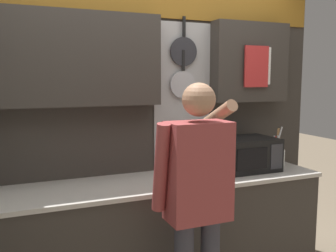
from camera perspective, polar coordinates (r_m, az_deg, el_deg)
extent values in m
cube|color=#38332D|center=(2.98, 0.12, -16.79)|extent=(2.36, 0.57, 0.87)
cube|color=beige|center=(2.82, 0.12, -8.38)|extent=(2.39, 0.60, 0.03)
cube|color=#38332D|center=(3.03, -2.12, -0.07)|extent=(2.96, 0.04, 2.53)
cube|color=#38332D|center=(2.75, -13.30, 9.89)|extent=(1.17, 0.16, 0.67)
cube|color=#38332D|center=(3.31, 12.32, 9.44)|extent=(0.70, 0.16, 0.67)
cube|color=#B2B2B2|center=(3.07, 2.21, 4.85)|extent=(0.50, 0.01, 1.15)
cylinder|color=#2D2D33|center=(3.05, 2.39, 11.26)|extent=(0.23, 0.02, 0.23)
cube|color=black|center=(3.07, 2.46, 14.89)|extent=(0.02, 0.02, 0.16)
cylinder|color=#B7B7BC|center=(3.04, 2.26, 6.33)|extent=(0.22, 0.02, 0.22)
cube|color=black|center=(3.04, 2.33, 9.95)|extent=(0.02, 0.02, 0.16)
cylinder|color=black|center=(3.00, -1.09, -1.30)|extent=(0.01, 0.01, 0.18)
ellipsoid|color=black|center=(3.02, -1.08, -3.24)|extent=(0.04, 0.01, 0.04)
cylinder|color=silver|center=(3.03, 0.32, -1.14)|extent=(0.01, 0.01, 0.17)
ellipsoid|color=silver|center=(3.05, 0.32, -3.07)|extent=(0.06, 0.01, 0.05)
cylinder|color=silver|center=(3.06, 1.70, -1.20)|extent=(0.01, 0.01, 0.19)
ellipsoid|color=silver|center=(3.08, 1.70, -3.20)|extent=(0.05, 0.01, 0.04)
cylinder|color=red|center=(3.10, 3.05, -1.35)|extent=(0.01, 0.01, 0.21)
ellipsoid|color=red|center=(3.12, 3.04, -3.60)|extent=(0.05, 0.01, 0.05)
cylinder|color=silver|center=(3.13, 4.38, -1.22)|extent=(0.01, 0.01, 0.21)
ellipsoid|color=silver|center=(3.15, 4.36, -3.38)|extent=(0.05, 0.01, 0.04)
cylinder|color=silver|center=(3.17, 5.67, -0.89)|extent=(0.01, 0.01, 0.18)
ellipsoid|color=silver|center=(3.18, 5.65, -2.71)|extent=(0.04, 0.01, 0.03)
cube|color=white|center=(3.26, 13.80, 8.90)|extent=(0.21, 0.02, 0.31)
cube|color=red|center=(3.22, 13.33, 8.81)|extent=(0.23, 0.02, 0.34)
cube|color=black|center=(3.13, 11.56, -4.19)|extent=(0.50, 0.37, 0.27)
cube|color=black|center=(2.95, 12.73, -4.92)|extent=(0.27, 0.01, 0.16)
cube|color=#333338|center=(3.09, 16.22, -4.50)|extent=(0.11, 0.01, 0.20)
cube|color=brown|center=(2.92, 4.54, -5.76)|extent=(0.12, 0.16, 0.18)
cylinder|color=black|center=(2.85, 4.20, -3.59)|extent=(0.02, 0.03, 0.07)
cylinder|color=black|center=(2.86, 4.43, -3.63)|extent=(0.02, 0.03, 0.06)
cylinder|color=black|center=(2.86, 4.65, -3.58)|extent=(0.02, 0.03, 0.07)
cylinder|color=black|center=(2.87, 4.88, -3.59)|extent=(0.02, 0.03, 0.06)
cylinder|color=black|center=(2.88, 5.10, -3.70)|extent=(0.02, 0.03, 0.05)
cylinder|color=black|center=(2.88, 5.32, -3.55)|extent=(0.02, 0.03, 0.06)
cylinder|color=black|center=(2.89, 5.54, -3.67)|extent=(0.02, 0.02, 0.05)
cylinder|color=white|center=(3.34, 16.42, -4.68)|extent=(0.11, 0.11, 0.14)
cylinder|color=black|center=(3.34, 16.18, -2.52)|extent=(0.04, 0.04, 0.28)
cylinder|color=silver|center=(3.33, 16.43, -3.15)|extent=(0.04, 0.04, 0.21)
cylinder|color=red|center=(3.33, 16.06, -3.21)|extent=(0.03, 0.04, 0.20)
cylinder|color=tan|center=(3.35, 16.34, -3.27)|extent=(0.04, 0.03, 0.19)
cylinder|color=tan|center=(3.32, 16.44, -2.63)|extent=(0.03, 0.03, 0.27)
cylinder|color=silver|center=(3.34, 16.09, -3.14)|extent=(0.04, 0.03, 0.21)
cylinder|color=silver|center=(3.32, 16.33, -2.50)|extent=(0.06, 0.06, 0.28)
cylinder|color=tan|center=(3.33, 16.25, -2.65)|extent=(0.02, 0.02, 0.27)
cube|color=#993D3D|center=(2.26, 4.60, -6.89)|extent=(0.38, 0.22, 0.60)
sphere|color=#A87A5B|center=(2.20, 4.71, 4.03)|extent=(0.20, 0.20, 0.20)
cylinder|color=#993D3D|center=(2.18, -1.08, -6.39)|extent=(0.08, 0.17, 0.54)
cylinder|color=#A87A5B|center=(2.53, 6.78, 1.02)|extent=(0.08, 0.52, 0.29)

